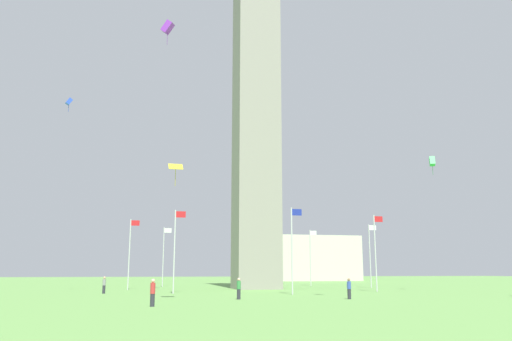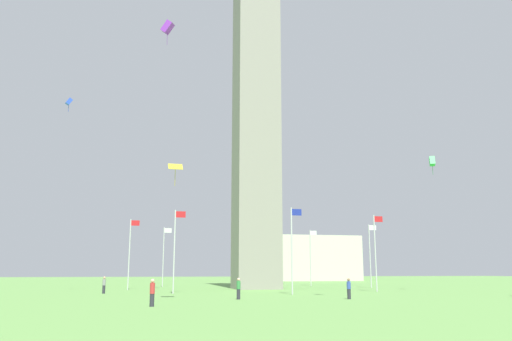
{
  "view_description": "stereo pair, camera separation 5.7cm",
  "coord_description": "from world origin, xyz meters",
  "px_view_note": "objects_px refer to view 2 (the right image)",
  "views": [
    {
      "loc": [
        -14.7,
        -63.78,
        2.27
      ],
      "look_at": [
        0.0,
        0.0,
        15.05
      ],
      "focal_mm": 35.96,
      "sensor_mm": 36.0,
      "label": 1
    },
    {
      "loc": [
        -14.64,
        -63.8,
        2.27
      ],
      "look_at": [
        0.0,
        0.0,
        15.05
      ],
      "focal_mm": 35.96,
      "sensor_mm": 36.0,
      "label": 2
    }
  ],
  "objects_px": {
    "kite_blue_box": "(69,102)",
    "kite_green_box": "(432,161)",
    "flagpole_n": "(370,253)",
    "distant_building": "(309,259)",
    "flagpole_nw": "(376,249)",
    "obelisk_monument": "(256,98)",
    "person_gray_shirt": "(104,285)",
    "flagpole_s": "(130,251)",
    "flagpole_w": "(292,246)",
    "person_red_shirt": "(152,293)",
    "person_green_shirt": "(239,289)",
    "kite_yellow_diamond": "(175,167)",
    "flagpole_sw": "(175,247)",
    "kite_purple_box": "(168,27)",
    "flagpole_e": "(234,255)",
    "person_blue_shirt": "(349,289)",
    "flagpole_ne": "(311,255)",
    "flagpole_se": "(164,254)"
  },
  "relations": [
    {
      "from": "flagpole_ne",
      "to": "flagpole_se",
      "type": "bearing_deg",
      "value": 180.0
    },
    {
      "from": "flagpole_s",
      "to": "kite_green_box",
      "type": "relative_size",
      "value": 3.89
    },
    {
      "from": "flagpole_w",
      "to": "person_blue_shirt",
      "type": "relative_size",
      "value": 5.09
    },
    {
      "from": "flagpole_se",
      "to": "kite_purple_box",
      "type": "xyz_separation_m",
      "value": [
        -1.48,
        -21.27,
        24.17
      ]
    },
    {
      "from": "flagpole_n",
      "to": "distant_building",
      "type": "bearing_deg",
      "value": 80.23
    },
    {
      "from": "flagpole_nw",
      "to": "kite_purple_box",
      "type": "height_order",
      "value": "kite_purple_box"
    },
    {
      "from": "flagpole_s",
      "to": "kite_purple_box",
      "type": "relative_size",
      "value": 2.9
    },
    {
      "from": "flagpole_e",
      "to": "flagpole_sw",
      "type": "distance_m",
      "value": 28.75
    },
    {
      "from": "flagpole_w",
      "to": "flagpole_nw",
      "type": "xyz_separation_m",
      "value": [
        11.0,
        4.56,
        0.0
      ]
    },
    {
      "from": "flagpole_se",
      "to": "flagpole_s",
      "type": "distance_m",
      "value": 11.91
    },
    {
      "from": "flagpole_nw",
      "to": "distant_building",
      "type": "distance_m",
      "value": 63.2
    },
    {
      "from": "flagpole_w",
      "to": "kite_blue_box",
      "type": "distance_m",
      "value": 28.99
    },
    {
      "from": "kite_blue_box",
      "to": "flagpole_s",
      "type": "bearing_deg",
      "value": 44.27
    },
    {
      "from": "flagpole_sw",
      "to": "kite_purple_box",
      "type": "xyz_separation_m",
      "value": [
        -1.48,
        0.73,
        24.17
      ]
    },
    {
      "from": "obelisk_monument",
      "to": "kite_yellow_diamond",
      "type": "bearing_deg",
      "value": -117.23
    },
    {
      "from": "kite_green_box",
      "to": "flagpole_ne",
      "type": "bearing_deg",
      "value": 105.12
    },
    {
      "from": "person_green_shirt",
      "to": "kite_blue_box",
      "type": "bearing_deg",
      "value": 87.33
    },
    {
      "from": "flagpole_nw",
      "to": "person_blue_shirt",
      "type": "bearing_deg",
      "value": -124.04
    },
    {
      "from": "kite_yellow_diamond",
      "to": "person_green_shirt",
      "type": "bearing_deg",
      "value": 6.44
    },
    {
      "from": "flagpole_e",
      "to": "person_blue_shirt",
      "type": "height_order",
      "value": "flagpole_e"
    },
    {
      "from": "flagpole_e",
      "to": "distant_building",
      "type": "height_order",
      "value": "distant_building"
    },
    {
      "from": "flagpole_s",
      "to": "kite_purple_box",
      "type": "bearing_deg",
      "value": -73.33
    },
    {
      "from": "flagpole_e",
      "to": "person_gray_shirt",
      "type": "height_order",
      "value": "flagpole_e"
    },
    {
      "from": "flagpole_w",
      "to": "person_red_shirt",
      "type": "xyz_separation_m",
      "value": [
        -13.65,
        -13.96,
        -3.71
      ]
    },
    {
      "from": "person_green_shirt",
      "to": "kite_yellow_diamond",
      "type": "distance_m",
      "value": 10.94
    },
    {
      "from": "flagpole_s",
      "to": "kite_yellow_diamond",
      "type": "distance_m",
      "value": 24.2
    },
    {
      "from": "flagpole_ne",
      "to": "person_red_shirt",
      "type": "xyz_separation_m",
      "value": [
        -24.65,
        -40.52,
        -3.71
      ]
    },
    {
      "from": "flagpole_w",
      "to": "person_red_shirt",
      "type": "distance_m",
      "value": 19.88
    },
    {
      "from": "kite_blue_box",
      "to": "person_green_shirt",
      "type": "bearing_deg",
      "value": -44.37
    },
    {
      "from": "flagpole_se",
      "to": "person_gray_shirt",
      "type": "relative_size",
      "value": 5.02
    },
    {
      "from": "flagpole_se",
      "to": "person_green_shirt",
      "type": "xyz_separation_m",
      "value": [
        4.31,
        -33.63,
        -3.74
      ]
    },
    {
      "from": "person_red_shirt",
      "to": "kite_green_box",
      "type": "xyz_separation_m",
      "value": [
        31.12,
        16.57,
        13.56
      ]
    },
    {
      "from": "flagpole_n",
      "to": "flagpole_s",
      "type": "height_order",
      "value": "same"
    },
    {
      "from": "kite_purple_box",
      "to": "kite_green_box",
      "type": "relative_size",
      "value": 1.34
    },
    {
      "from": "flagpole_w",
      "to": "flagpole_nw",
      "type": "distance_m",
      "value": 11.91
    },
    {
      "from": "person_red_shirt",
      "to": "flagpole_sw",
      "type": "bearing_deg",
      "value": 17.12
    },
    {
      "from": "obelisk_monument",
      "to": "flagpole_nw",
      "type": "bearing_deg",
      "value": -44.85
    },
    {
      "from": "kite_blue_box",
      "to": "kite_green_box",
      "type": "bearing_deg",
      "value": -8.48
    },
    {
      "from": "flagpole_w",
      "to": "kite_green_box",
      "type": "bearing_deg",
      "value": 8.49
    },
    {
      "from": "flagpole_s",
      "to": "distant_building",
      "type": "height_order",
      "value": "distant_building"
    },
    {
      "from": "flagpole_e",
      "to": "flagpole_sw",
      "type": "bearing_deg",
      "value": -112.5
    },
    {
      "from": "flagpole_n",
      "to": "kite_purple_box",
      "type": "bearing_deg",
      "value": -159.89
    },
    {
      "from": "flagpole_s",
      "to": "kite_yellow_diamond",
      "type": "height_order",
      "value": "kite_yellow_diamond"
    },
    {
      "from": "flagpole_n",
      "to": "person_gray_shirt",
      "type": "height_order",
      "value": "flagpole_n"
    },
    {
      "from": "obelisk_monument",
      "to": "flagpole_nw",
      "type": "xyz_separation_m",
      "value": [
        11.06,
        -11.0,
        -20.34
      ]
    },
    {
      "from": "kite_green_box",
      "to": "distant_building",
      "type": "distance_m",
      "value": 64.8
    },
    {
      "from": "person_gray_shirt",
      "to": "distant_building",
      "type": "height_order",
      "value": "distant_building"
    },
    {
      "from": "flagpole_nw",
      "to": "kite_purple_box",
      "type": "relative_size",
      "value": 2.9
    },
    {
      "from": "distant_building",
      "to": "obelisk_monument",
      "type": "bearing_deg",
      "value": -115.62
    },
    {
      "from": "person_green_shirt",
      "to": "kite_yellow_diamond",
      "type": "height_order",
      "value": "kite_yellow_diamond"
    }
  ]
}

